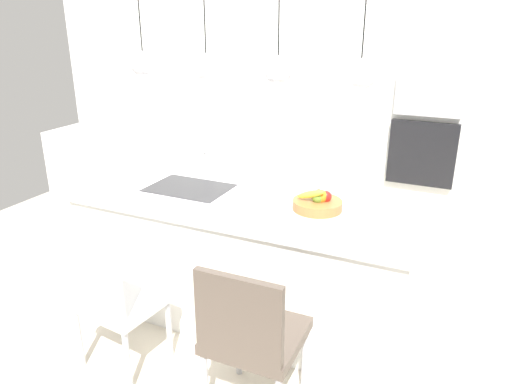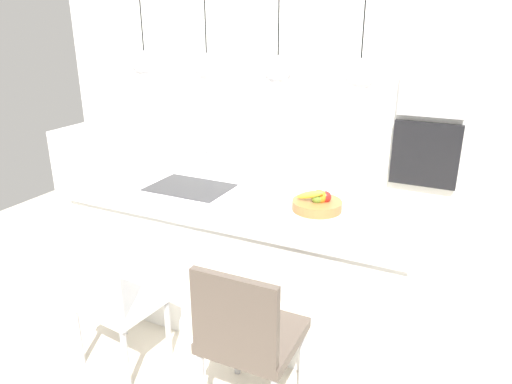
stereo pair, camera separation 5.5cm
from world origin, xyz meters
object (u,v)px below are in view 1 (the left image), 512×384
Objects in this scene: chair_near at (111,296)px; fruit_bowl at (318,202)px; microwave at (429,95)px; oven at (422,154)px; chair_middle at (251,334)px.

fruit_bowl is at bearing 41.50° from chair_near.
microwave reaches higher than oven.
oven is at bearing 78.58° from chair_middle.
chair_middle reaches higher than chair_near.
microwave is at bearing 60.21° from chair_near.
chair_near is (-0.95, -0.84, -0.44)m from fruit_bowl.
chair_middle is at bearing -93.75° from fruit_bowl.
microwave is at bearing 78.58° from chair_middle.
fruit_bowl reaches higher than chair_near.
chair_middle is (-0.49, -2.43, -0.38)m from oven.
microwave is 2.63m from chair_middle.
microwave reaches higher than fruit_bowl.
chair_middle is (-0.49, -2.43, -0.88)m from microwave.
fruit_bowl is 0.33× the size of chair_middle.
oven is at bearing 0.00° from microwave.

